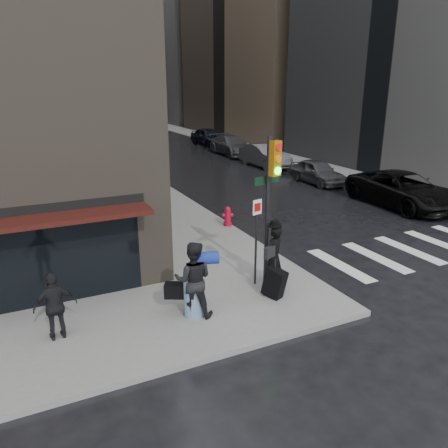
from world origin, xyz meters
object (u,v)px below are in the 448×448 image
at_px(man_overcoat, 274,261).
at_px(man_greycoat, 55,306).
at_px(traffic_light, 270,191).
at_px(fire_hydrant, 228,217).
at_px(parked_car_0, 403,190).
at_px(man_jeans, 193,279).
at_px(parked_car_3, 232,145).
at_px(parked_car_1, 317,172).
at_px(parked_car_2, 265,156).
at_px(parked_car_4, 209,137).

height_order(man_overcoat, man_greycoat, man_overcoat).
xyz_separation_m(man_overcoat, traffic_light, (0.09, 0.49, 1.91)).
distance_m(fire_hydrant, parked_car_0, 9.31).
bearing_deg(man_jeans, parked_car_0, -130.19).
height_order(man_jeans, fire_hydrant, man_jeans).
bearing_deg(parked_car_3, parked_car_1, -90.38).
bearing_deg(parked_car_2, parked_car_0, -88.94).
xyz_separation_m(man_overcoat, man_greycoat, (-5.85, -0.03, -0.03)).
height_order(fire_hydrant, parked_car_1, parked_car_1).
relative_size(man_overcoat, traffic_light, 0.48).
bearing_deg(parked_car_1, parked_car_0, -84.35).
height_order(traffic_light, parked_car_2, traffic_light).
relative_size(man_jeans, parked_car_1, 0.48).
bearing_deg(man_jeans, parked_car_4, -87.80).
relative_size(man_jeans, traffic_light, 0.46).
height_order(man_greycoat, parked_car_0, man_greycoat).
distance_m(man_overcoat, man_greycoat, 5.85).
relative_size(fire_hydrant, parked_car_1, 0.20).
relative_size(parked_car_3, parked_car_4, 1.12).
bearing_deg(parked_car_4, parked_car_0, -94.33).
bearing_deg(parked_car_3, parked_car_2, -92.30).
xyz_separation_m(parked_car_1, parked_car_4, (0.85, 18.10, 0.13)).
height_order(man_overcoat, parked_car_3, man_overcoat).
height_order(parked_car_0, parked_car_4, parked_car_4).
bearing_deg(man_overcoat, man_jeans, -14.40).
relative_size(traffic_light, parked_car_4, 0.87).
bearing_deg(man_jeans, traffic_light, -134.76).
relative_size(parked_car_0, parked_car_4, 1.22).
height_order(parked_car_0, parked_car_2, parked_car_0).
bearing_deg(man_overcoat, fire_hydrant, -127.15).
distance_m(parked_car_2, parked_car_3, 6.04).
distance_m(man_jeans, parked_car_2, 21.82).
bearing_deg(fire_hydrant, man_overcoat, -103.57).
xyz_separation_m(man_overcoat, man_jeans, (-2.63, -0.42, 0.14)).
height_order(man_greycoat, parked_car_2, man_greycoat).
xyz_separation_m(man_jeans, parked_car_4, (13.60, 29.81, -0.31)).
relative_size(man_jeans, parked_car_2, 0.41).
xyz_separation_m(parked_car_0, parked_car_3, (-0.27, 18.10, -0.04)).
relative_size(man_jeans, parked_car_3, 0.36).
bearing_deg(parked_car_2, parked_car_4, 83.84).
bearing_deg(fire_hydrant, parked_car_2, 53.04).
relative_size(man_overcoat, parked_car_1, 0.49).
bearing_deg(parked_car_4, parked_car_2, -97.94).
bearing_deg(parked_car_1, man_jeans, -137.11).
bearing_deg(parked_car_4, traffic_light, -114.29).
relative_size(traffic_light, parked_car_1, 1.04).
xyz_separation_m(man_overcoat, parked_car_3, (10.41, 23.35, -0.21)).
distance_m(parked_car_3, parked_car_4, 6.06).
xyz_separation_m(parked_car_2, parked_car_4, (0.90, 12.07, 0.04)).
bearing_deg(fire_hydrant, parked_car_0, -3.39).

